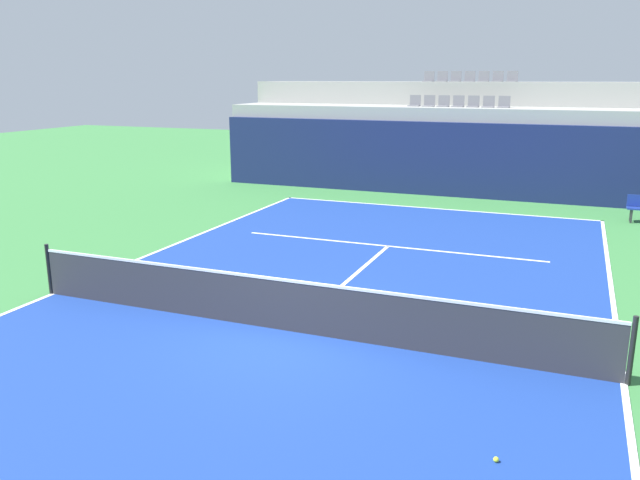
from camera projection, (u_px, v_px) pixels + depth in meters
ground_plane at (289, 331)px, 11.41m from camera, size 80.00×80.00×0.00m
court_surface at (289, 331)px, 11.41m from camera, size 11.00×24.00×0.01m
baseline_far at (432, 208)px, 22.16m from camera, size 11.00×0.10×0.00m
sideline_left at (53, 294)px, 13.38m from camera, size 0.10×24.00×0.00m
sideline_right at (624, 383)px, 9.44m from camera, size 0.10×24.00×0.00m
service_line_far at (388, 246)px, 17.17m from camera, size 8.26×0.10×0.00m
centre_service_line at (349, 280)px, 14.29m from camera, size 0.10×6.40×0.00m
back_wall at (449, 160)px, 24.19m from camera, size 18.77×0.30×2.80m
stands_tier_lower at (455, 149)px, 25.35m from camera, size 18.77×2.40×3.31m
stands_tier_upper at (466, 133)px, 27.39m from camera, size 18.77×2.40×4.26m
seating_row_lower at (458, 104)px, 24.99m from camera, size 3.92×0.44×0.44m
seating_row_upper at (469, 79)px, 26.92m from camera, size 3.92×0.44×0.44m
tennis_net at (289, 305)px, 11.29m from camera, size 11.08×0.08×1.07m
tennis_ball_0 at (496, 459)px, 7.50m from camera, size 0.07×0.07×0.07m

